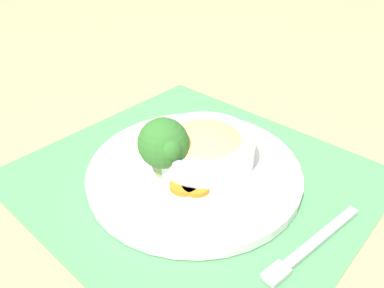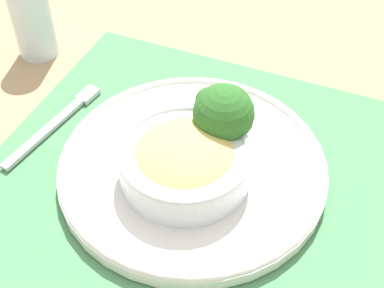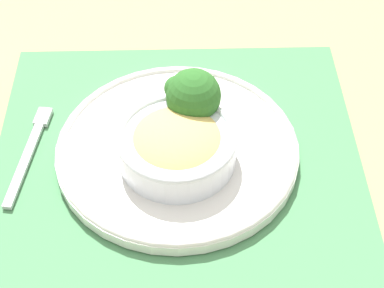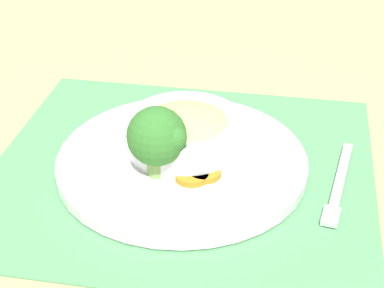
% 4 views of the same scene
% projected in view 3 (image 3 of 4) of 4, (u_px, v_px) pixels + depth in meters
% --- Properties ---
extents(ground_plane, '(4.00, 4.00, 0.00)m').
position_uv_depth(ground_plane, '(178.00, 156.00, 0.87)').
color(ground_plane, tan).
extents(placemat, '(0.50, 0.46, 0.00)m').
position_uv_depth(placemat, '(178.00, 155.00, 0.87)').
color(placemat, '#4C8C59').
rests_on(placemat, ground_plane).
extents(plate, '(0.32, 0.32, 0.02)m').
position_uv_depth(plate, '(177.00, 149.00, 0.86)').
color(plate, white).
rests_on(plate, placemat).
extents(bowl, '(0.15, 0.15, 0.05)m').
position_uv_depth(bowl, '(174.00, 145.00, 0.82)').
color(bowl, silver).
rests_on(bowl, plate).
extents(broccoli_floret, '(0.07, 0.07, 0.09)m').
position_uv_depth(broccoli_floret, '(193.00, 96.00, 0.84)').
color(broccoli_floret, '#759E51').
rests_on(broccoli_floret, plate).
extents(carrot_slice_near, '(0.04, 0.04, 0.01)m').
position_uv_depth(carrot_slice_near, '(162.00, 121.00, 0.88)').
color(carrot_slice_near, orange).
rests_on(carrot_slice_near, plate).
extents(carrot_slice_middle, '(0.04, 0.04, 0.01)m').
position_uv_depth(carrot_slice_middle, '(151.00, 126.00, 0.87)').
color(carrot_slice_middle, orange).
rests_on(carrot_slice_middle, plate).
extents(fork, '(0.04, 0.18, 0.01)m').
position_uv_depth(fork, '(32.00, 146.00, 0.87)').
color(fork, '#B7B7BC').
rests_on(fork, placemat).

